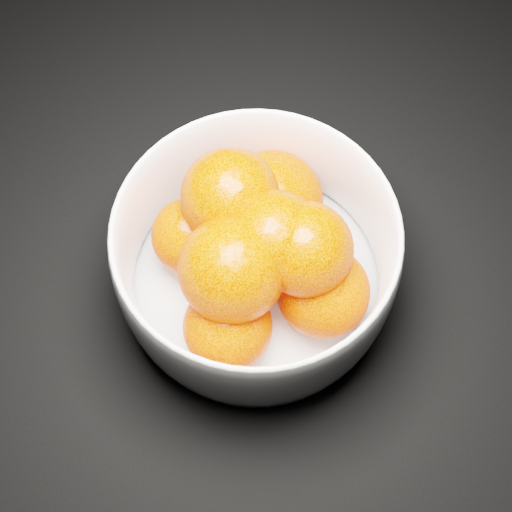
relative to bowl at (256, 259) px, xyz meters
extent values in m
cylinder|color=white|center=(0.00, 0.00, -0.05)|extent=(0.21, 0.21, 0.01)
sphere|color=#F94009|center=(0.03, 0.05, -0.01)|extent=(0.09, 0.09, 0.09)
sphere|color=#F94009|center=(-0.05, 0.04, -0.01)|extent=(0.06, 0.06, 0.06)
sphere|color=#F94009|center=(-0.03, -0.05, -0.01)|extent=(0.07, 0.07, 0.07)
sphere|color=#F94009|center=(0.05, -0.04, -0.01)|extent=(0.07, 0.07, 0.07)
sphere|color=#F94009|center=(-0.01, 0.04, 0.04)|extent=(0.08, 0.08, 0.08)
sphere|color=#F94009|center=(-0.02, -0.02, 0.04)|extent=(0.08, 0.08, 0.08)
sphere|color=#F94009|center=(0.03, -0.02, 0.04)|extent=(0.07, 0.07, 0.07)
sphere|color=#F94009|center=(0.01, 0.00, 0.04)|extent=(0.08, 0.08, 0.08)
camera|label=1|loc=(-0.06, -0.24, 0.51)|focal=50.00mm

